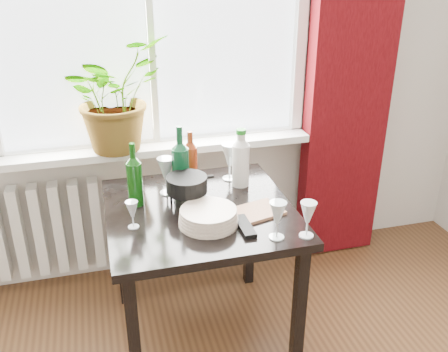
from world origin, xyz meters
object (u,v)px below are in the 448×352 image
object	(u,v)px
wine_bottle_right	(180,161)
wineglass_far_right	(308,219)
tv_remote	(245,226)
bottle_amber	(191,157)
table	(200,225)
fondue_pot	(187,191)
wine_bottle_left	(134,174)
wineglass_front_left	(133,215)
wineglass_back_center	(230,161)
wineglass_front_right	(277,220)
cleaning_bottle	(241,157)
cutting_board	(254,212)
potted_plant	(114,95)
plate_stack	(208,217)
wineglass_back_left	(166,175)
radiator	(29,231)

from	to	relation	value
wine_bottle_right	wineglass_far_right	world-z (taller)	wine_bottle_right
wine_bottle_right	tv_remote	xyz separation A→B (m)	(0.20, -0.39, -0.17)
bottle_amber	wineglass_far_right	size ratio (longest dim) A/B	1.73
table	wine_bottle_right	world-z (taller)	wine_bottle_right
fondue_pot	wine_bottle_left	bearing A→B (deg)	-179.11
wine_bottle_left	wineglass_front_left	xyz separation A→B (m)	(-0.04, -0.21, -0.09)
wineglass_back_center	bottle_amber	bearing A→B (deg)	176.98
wineglass_front_right	wineglass_back_center	world-z (taller)	wineglass_back_center
cleaning_bottle	wineglass_front_left	distance (m)	0.64
bottle_amber	tv_remote	distance (m)	0.54
cleaning_bottle	wineglass_front_right	xyz separation A→B (m)	(-0.00, -0.52, -0.07)
table	bottle_amber	bearing A→B (deg)	86.17
bottle_amber	cutting_board	distance (m)	0.47
bottle_amber	wineglass_front_right	world-z (taller)	bottle_amber
potted_plant	table	bearing A→B (deg)	-62.02
plate_stack	wine_bottle_left	bearing A→B (deg)	136.77
bottle_amber	wineglass_front_left	bearing A→B (deg)	-131.14
wineglass_front_left	cutting_board	xyz separation A→B (m)	(0.54, -0.02, -0.06)
plate_stack	wineglass_back_left	bearing A→B (deg)	110.40
wineglass_back_center	tv_remote	xyz separation A→B (m)	(-0.07, -0.50, -0.09)
bottle_amber	fondue_pot	xyz separation A→B (m)	(-0.07, -0.24, -0.07)
cutting_board	wineglass_front_right	bearing A→B (deg)	-83.36
cutting_board	potted_plant	bearing A→B (deg)	127.51
potted_plant	wine_bottle_left	xyz separation A→B (m)	(0.04, -0.47, -0.25)
table	wine_bottle_left	bearing A→B (deg)	157.21
cleaning_bottle	wineglass_back_left	xyz separation A→B (m)	(-0.37, 0.00, -0.06)
wineglass_far_right	table	bearing A→B (deg)	136.94
potted_plant	cutting_board	bearing A→B (deg)	-52.49
radiator	wine_bottle_left	xyz separation A→B (m)	(0.57, -0.51, 0.51)
wineglass_back_center	wineglass_far_right	bearing A→B (deg)	-75.79
cleaning_bottle	fondue_pot	world-z (taller)	cleaning_bottle
wineglass_back_left	plate_stack	world-z (taller)	wineglass_back_left
wine_bottle_left	fondue_pot	distance (m)	0.25
radiator	wineglass_front_right	bearing A→B (deg)	-41.12
cleaning_bottle	wine_bottle_left	bearing A→B (deg)	-172.13
wine_bottle_left	wineglass_back_left	size ratio (longest dim) A/B	1.62
cleaning_bottle	wineglass_back_center	size ratio (longest dim) A/B	1.53
wine_bottle_right	bottle_amber	distance (m)	0.14
fondue_pot	potted_plant	bearing A→B (deg)	134.42
cleaning_bottle	wineglass_far_right	size ratio (longest dim) A/B	1.87
potted_plant	wine_bottle_left	size ratio (longest dim) A/B	1.92
wineglass_front_right	plate_stack	bearing A→B (deg)	143.37
bottle_amber	cleaning_bottle	world-z (taller)	cleaning_bottle
tv_remote	wine_bottle_right	bearing A→B (deg)	117.04
wineglass_back_left	wineglass_back_center	bearing A→B (deg)	13.17
table	fondue_pot	size ratio (longest dim) A/B	3.93
fondue_pot	tv_remote	bearing A→B (deg)	-35.25
plate_stack	fondue_pot	distance (m)	0.20
radiator	wine_bottle_left	world-z (taller)	wine_bottle_left
wine_bottle_right	plate_stack	world-z (taller)	wine_bottle_right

